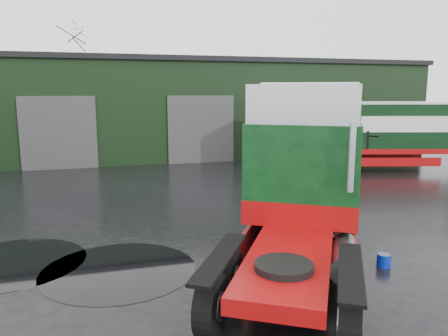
# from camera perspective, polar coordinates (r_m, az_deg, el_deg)

# --- Properties ---
(ground) EXTENTS (100.00, 100.00, 0.00)m
(ground) POSITION_cam_1_polar(r_m,az_deg,el_deg) (12.82, 2.67, -9.43)
(ground) COLOR black
(warehouse) EXTENTS (32.40, 12.40, 6.30)m
(warehouse) POSITION_cam_1_polar(r_m,az_deg,el_deg) (32.01, -5.51, 8.00)
(warehouse) COLOR black
(warehouse) RESTS_ON ground
(hero_tractor) EXTENTS (6.36, 7.75, 4.48)m
(hero_tractor) POSITION_cam_1_polar(r_m,az_deg,el_deg) (9.58, 9.34, -2.34)
(hero_tractor) COLOR #0A3613
(hero_tractor) RESTS_ON ground
(lorry_right) EXTENTS (14.35, 6.07, 3.73)m
(lorry_right) POSITION_cam_1_polar(r_m,az_deg,el_deg) (25.26, 19.45, 4.01)
(lorry_right) COLOR silver
(lorry_right) RESTS_ON ground
(wash_bucket) EXTENTS (0.40, 0.40, 0.31)m
(wash_bucket) POSITION_cam_1_polar(r_m,az_deg,el_deg) (11.66, 20.15, -11.28)
(wash_bucket) COLOR #071FA2
(wash_bucket) RESTS_ON ground
(tree_back_a) EXTENTS (4.40, 4.40, 9.50)m
(tree_back_a) POSITION_cam_1_polar(r_m,az_deg,el_deg) (41.49, -19.31, 10.16)
(tree_back_a) COLOR black
(tree_back_a) RESTS_ON ground
(tree_back_b) EXTENTS (4.40, 4.40, 7.50)m
(tree_back_b) POSITION_cam_1_polar(r_m,az_deg,el_deg) (43.72, 2.48, 9.36)
(tree_back_b) COLOR black
(tree_back_b) RESTS_ON ground
(puddle_0) EXTENTS (3.72, 3.72, 0.01)m
(puddle_0) POSITION_cam_1_polar(r_m,az_deg,el_deg) (11.13, -13.56, -12.80)
(puddle_0) COLOR black
(puddle_0) RESTS_ON ground
(puddle_1) EXTENTS (1.84, 1.84, 0.01)m
(puddle_1) POSITION_cam_1_polar(r_m,az_deg,el_deg) (18.13, 10.62, -3.75)
(puddle_1) COLOR black
(puddle_1) RESTS_ON ground
(puddle_2) EXTENTS (3.63, 3.63, 0.01)m
(puddle_2) POSITION_cam_1_polar(r_m,az_deg,el_deg) (12.46, -26.03, -11.06)
(puddle_2) COLOR black
(puddle_2) RESTS_ON ground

